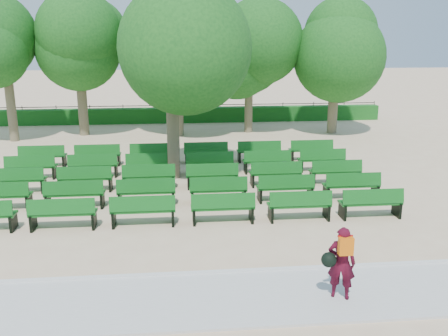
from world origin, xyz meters
The scene contains 9 objects.
ground centered at (0.00, 0.00, 0.00)m, with size 120.00×120.00×0.00m, color #D4B28C.
paving centered at (0.00, -7.40, 0.03)m, with size 30.00×2.20×0.06m, color beige.
curb centered at (0.00, -6.25, 0.05)m, with size 30.00×0.12×0.10m, color silver.
hedge centered at (0.00, 14.00, 0.45)m, with size 26.00×0.70×0.90m, color #185D1B.
fence centered at (0.00, 14.40, 0.00)m, with size 26.00×0.10×1.02m, color black, non-canonical shape.
tree_line centered at (0.00, 10.00, 0.00)m, with size 21.80×6.80×7.04m, color #1B5C1A, non-canonical shape.
bench_array centered at (0.34, 0.48, 0.10)m, with size 1.88×0.67×1.17m.
tree_among centered at (0.09, 1.88, 4.31)m, with size 4.79×4.79×6.49m.
person centered at (3.46, -7.60, 0.86)m, with size 0.78×0.57×1.55m.
Camera 1 is at (0.18, -16.60, 5.37)m, focal length 40.00 mm.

